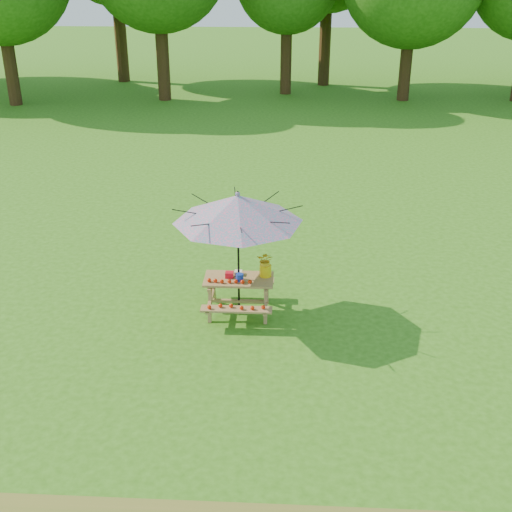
{
  "coord_description": "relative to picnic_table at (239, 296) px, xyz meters",
  "views": [
    {
      "loc": [
        -1.65,
        -7.69,
        5.61
      ],
      "look_at": [
        -2.18,
        2.22,
        1.1
      ],
      "focal_mm": 45.0,
      "sensor_mm": 36.0,
      "label": 1
    }
  ],
  "objects": [
    {
      "name": "patio_umbrella",
      "position": [
        0.0,
        0.0,
        1.62
      ],
      "size": [
        2.46,
        2.46,
        2.25
      ],
      "color": "black",
      "rests_on": "ground"
    },
    {
      "name": "picnic_table",
      "position": [
        0.0,
        0.0,
        0.0
      ],
      "size": [
        1.2,
        1.32,
        0.67
      ],
      "color": "olive",
      "rests_on": "ground"
    },
    {
      "name": "ground",
      "position": [
        2.48,
        -2.22,
        -0.33
      ],
      "size": [
        120.0,
        120.0,
        0.0
      ],
      "primitive_type": "plane",
      "color": "#2E6613",
      "rests_on": "ground"
    },
    {
      "name": "flower_bucket",
      "position": [
        0.46,
        0.12,
        0.59
      ],
      "size": [
        0.32,
        0.29,
        0.45
      ],
      "color": "yellow",
      "rests_on": "picnic_table"
    },
    {
      "name": "produce_bins",
      "position": [
        -0.05,
        0.0,
        0.4
      ],
      "size": [
        0.32,
        0.37,
        0.13
      ],
      "color": "red",
      "rests_on": "picnic_table"
    },
    {
      "name": "tomatoes_row",
      "position": [
        -0.15,
        -0.18,
        0.38
      ],
      "size": [
        0.77,
        0.13,
        0.07
      ],
      "primitive_type": null,
      "color": "red",
      "rests_on": "picnic_table"
    }
  ]
}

